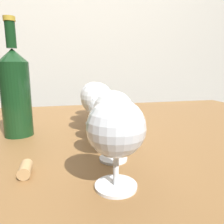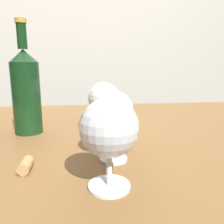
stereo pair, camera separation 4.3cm
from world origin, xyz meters
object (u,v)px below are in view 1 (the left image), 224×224
(wine_glass_cabernet, at_px, (112,113))
(wine_glass_merlot, at_px, (98,100))
(wine_glass_rose, at_px, (116,129))
(cork, at_px, (25,169))
(wine_glass_port, at_px, (105,111))
(wine_bottle, at_px, (16,91))
(wine_glass_amber, at_px, (94,96))
(wine_glass_pinot, at_px, (95,95))

(wine_glass_cabernet, xyz_separation_m, wine_glass_merlot, (0.00, 0.20, -0.00))
(wine_glass_rose, bearing_deg, wine_glass_merlot, 85.68)
(wine_glass_merlot, xyz_separation_m, cork, (-0.17, -0.23, -0.09))
(wine_glass_port, height_order, wine_bottle, wine_bottle)
(wine_glass_rose, relative_size, wine_bottle, 0.46)
(wine_glass_amber, xyz_separation_m, wine_glass_pinot, (0.02, 0.11, -0.01))
(wine_glass_port, xyz_separation_m, wine_bottle, (-0.22, 0.12, 0.04))
(wine_glass_pinot, bearing_deg, wine_glass_cabernet, -94.23)
(wine_bottle, distance_m, cork, 0.28)
(wine_glass_amber, height_order, wine_glass_pinot, wine_glass_amber)
(wine_glass_amber, xyz_separation_m, cork, (-0.17, -0.33, -0.08))
(wine_glass_merlot, bearing_deg, cork, -126.82)
(wine_glass_cabernet, relative_size, cork, 3.43)
(wine_glass_port, height_order, wine_glass_merlot, wine_glass_merlot)
(wine_glass_amber, bearing_deg, cork, -117.99)
(wine_glass_port, bearing_deg, wine_bottle, 152.36)
(wine_glass_rose, relative_size, wine_glass_cabernet, 1.00)
(wine_glass_merlot, xyz_separation_m, wine_bottle, (-0.22, 0.03, 0.03))
(wine_glass_rose, xyz_separation_m, wine_glass_port, (0.02, 0.21, -0.01))
(wine_glass_rose, xyz_separation_m, wine_bottle, (-0.20, 0.33, 0.03))
(wine_glass_amber, height_order, cork, wine_glass_amber)
(wine_glass_cabernet, bearing_deg, wine_glass_port, 86.46)
(wine_glass_amber, distance_m, wine_bottle, 0.24)
(wine_glass_pinot, bearing_deg, wine_glass_port, -94.47)
(wine_glass_port, xyz_separation_m, cork, (-0.17, -0.13, -0.07))
(wine_glass_amber, distance_m, cork, 0.38)
(wine_glass_port, relative_size, wine_bottle, 0.39)
(wine_glass_rose, distance_m, wine_glass_cabernet, 0.10)
(wine_glass_merlot, relative_size, wine_bottle, 0.47)
(wine_glass_rose, bearing_deg, wine_glass_pinot, 84.62)
(cork, bearing_deg, wine_glass_cabernet, 9.57)
(wine_glass_pinot, distance_m, wine_bottle, 0.31)
(wine_glass_amber, relative_size, wine_glass_pinot, 1.09)
(wine_glass_pinot, height_order, cork, wine_glass_pinot)
(wine_bottle, bearing_deg, wine_glass_pinot, 36.69)
(wine_glass_amber, xyz_separation_m, wine_bottle, (-0.23, -0.08, 0.03))
(cork, bearing_deg, wine_bottle, 101.77)
(wine_glass_merlot, xyz_separation_m, wine_glass_amber, (0.00, 0.10, -0.00))
(wine_glass_amber, distance_m, wine_glass_pinot, 0.11)
(wine_bottle, relative_size, cork, 7.49)
(wine_glass_merlot, distance_m, wine_bottle, 0.22)
(wine_glass_amber, relative_size, wine_bottle, 0.45)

